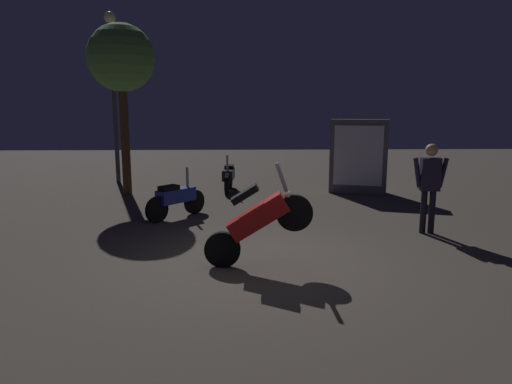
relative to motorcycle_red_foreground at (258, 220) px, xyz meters
The scene contains 8 objects.
ground_plane 0.76m from the motorcycle_red_foreground, 66.75° to the left, with size 40.00×40.00×0.00m, color #4C443D.
motorcycle_red_foreground is the anchor object (origin of this frame).
motorcycle_blue_parked_left 3.73m from the motorcycle_red_foreground, 117.15° to the left, with size 1.16×1.32×1.11m.
motorcycle_black_parked_right 6.65m from the motorcycle_red_foreground, 95.31° to the left, with size 0.36×1.66×1.11m.
person_rider_beside 3.88m from the motorcycle_red_foreground, 28.90° to the left, with size 0.67×0.28×1.75m.
streetlamp_near 9.85m from the motorcycle_red_foreground, 116.92° to the left, with size 0.36×0.36×5.36m.
tree_left_bg 7.70m from the motorcycle_red_foreground, 119.14° to the left, with size 1.82×1.82×4.66m.
kiosk_billboard 7.00m from the motorcycle_red_foreground, 63.60° to the left, with size 1.68×0.95×2.10m.
Camera 1 is at (-0.32, -7.05, 2.44)m, focal length 32.72 mm.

